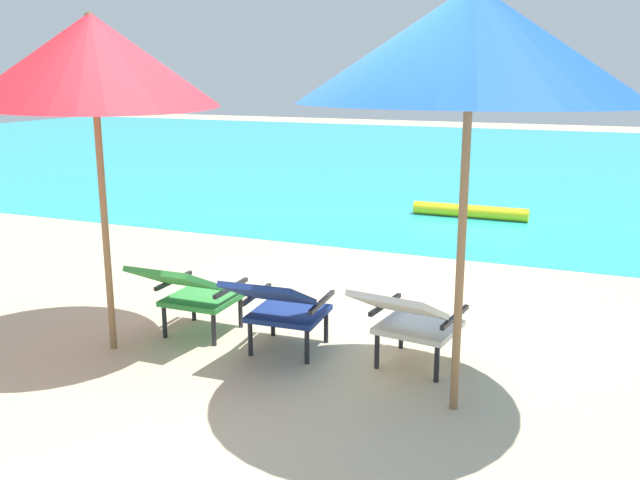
% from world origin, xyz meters
% --- Properties ---
extents(ground_plane, '(40.00, 40.00, 0.00)m').
position_xyz_m(ground_plane, '(0.00, 4.00, 0.00)').
color(ground_plane, '#CCB78E').
extents(ocean_band, '(40.00, 18.00, 0.01)m').
position_xyz_m(ocean_band, '(0.00, 12.21, 0.00)').
color(ocean_band, '#28B2B7').
rests_on(ocean_band, ground_plane).
extents(swim_buoy, '(1.60, 0.18, 0.18)m').
position_xyz_m(swim_buoy, '(0.26, 5.49, 0.10)').
color(swim_buoy, yellow).
rests_on(swim_buoy, ocean_band).
extents(lounge_chair_left, '(0.56, 0.88, 0.68)m').
position_xyz_m(lounge_chair_left, '(-0.84, 0.08, 0.40)').
color(lounge_chair_left, '#338E3D').
rests_on(lounge_chair_left, ground_plane).
extents(lounge_chair_center, '(0.59, 0.90, 0.68)m').
position_xyz_m(lounge_chair_center, '(-0.06, 0.03, 0.40)').
color(lounge_chair_center, navy).
rests_on(lounge_chair_center, ground_plane).
extents(lounge_chair_right, '(0.64, 0.94, 0.68)m').
position_xyz_m(lounge_chair_right, '(0.86, 0.13, 0.40)').
color(lounge_chair_right, silver).
rests_on(lounge_chair_right, ground_plane).
extents(beach_umbrella_left, '(2.41, 2.40, 2.44)m').
position_xyz_m(beach_umbrella_left, '(-1.30, -0.29, 2.10)').
color(beach_umbrella_left, olive).
rests_on(beach_umbrella_left, ground_plane).
extents(beach_umbrella_right, '(2.00, 2.01, 2.50)m').
position_xyz_m(beach_umbrella_right, '(1.27, -0.26, 2.16)').
color(beach_umbrella_right, olive).
rests_on(beach_umbrella_right, ground_plane).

